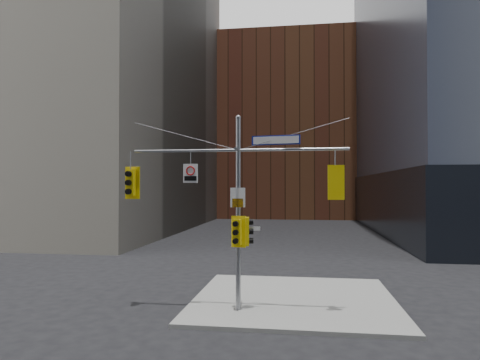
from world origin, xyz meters
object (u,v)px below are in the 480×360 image
(signal_assembly, at_px, (238,193))
(traffic_light_east_arm, at_px, (335,182))
(regulatory_sign_arm, at_px, (190,173))
(street_sign_blade, at_px, (276,140))
(traffic_light_pole_side, at_px, (247,231))
(traffic_light_west_arm, at_px, (131,183))
(traffic_light_pole_front, at_px, (237,232))

(signal_assembly, bearing_deg, traffic_light_east_arm, 0.02)
(signal_assembly, distance_m, traffic_light_east_arm, 3.52)
(regulatory_sign_arm, bearing_deg, street_sign_blade, 3.51)
(street_sign_blade, xyz_separation_m, regulatory_sign_arm, (-3.19, -0.02, -1.18))
(traffic_light_east_arm, distance_m, traffic_light_pole_side, 3.65)
(traffic_light_west_arm, relative_size, traffic_light_pole_front, 1.09)
(regulatory_sign_arm, bearing_deg, traffic_light_pole_side, 3.97)
(signal_assembly, relative_size, street_sign_blade, 4.48)
(traffic_light_pole_side, bearing_deg, traffic_light_west_arm, 82.91)
(signal_assembly, relative_size, traffic_light_pole_front, 6.99)
(traffic_light_pole_front, bearing_deg, street_sign_blade, 21.97)
(signal_assembly, bearing_deg, traffic_light_pole_side, 2.21)
(signal_assembly, height_order, traffic_light_pole_front, signal_assembly)
(traffic_light_pole_side, relative_size, street_sign_blade, 0.58)
(traffic_light_west_arm, xyz_separation_m, traffic_light_pole_side, (4.49, -0.00, -1.79))
(traffic_light_pole_side, height_order, street_sign_blade, street_sign_blade)
(street_sign_blade, bearing_deg, signal_assembly, -172.03)
(traffic_light_pole_front, relative_size, street_sign_blade, 0.64)
(signal_assembly, height_order, street_sign_blade, signal_assembly)
(signal_assembly, relative_size, regulatory_sign_arm, 11.25)
(traffic_light_east_arm, height_order, traffic_light_pole_front, traffic_light_east_arm)
(traffic_light_east_arm, xyz_separation_m, regulatory_sign_arm, (-5.30, -0.02, 0.37))
(traffic_light_west_arm, xyz_separation_m, traffic_light_pole_front, (4.17, -0.28, -1.79))
(signal_assembly, xyz_separation_m, traffic_light_east_arm, (3.50, 0.00, 0.38))
(traffic_light_pole_front, distance_m, regulatory_sign_arm, 2.83)
(traffic_light_pole_side, xyz_separation_m, street_sign_blade, (1.06, -0.01, 3.34))
(traffic_light_pole_front, height_order, regulatory_sign_arm, regulatory_sign_arm)
(traffic_light_east_arm, xyz_separation_m, traffic_light_pole_side, (-3.18, 0.01, -1.79))
(signal_assembly, distance_m, traffic_light_pole_side, 1.44)
(signal_assembly, height_order, traffic_light_east_arm, signal_assembly)
(traffic_light_pole_side, relative_size, traffic_light_pole_front, 0.91)
(traffic_light_east_arm, height_order, street_sign_blade, street_sign_blade)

